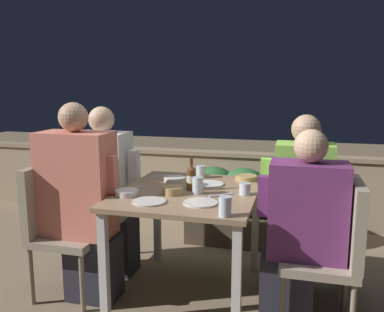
{
  "coord_description": "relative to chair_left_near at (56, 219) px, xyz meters",
  "views": [
    {
      "loc": [
        0.69,
        -2.52,
        1.43
      ],
      "look_at": [
        0.0,
        0.08,
        0.96
      ],
      "focal_mm": 38.0,
      "sensor_mm": 36.0,
      "label": 1
    }
  ],
  "objects": [
    {
      "name": "person_purple_stripe",
      "position": [
        1.6,
        0.03,
        0.06
      ],
      "size": [
        0.5,
        0.26,
        1.19
      ],
      "color": "#282833",
      "rests_on": "ground_plane"
    },
    {
      "name": "glass_cup_1",
      "position": [
        1.2,
        -0.25,
        0.26
      ],
      "size": [
        0.07,
        0.07,
        0.11
      ],
      "color": "silver",
      "rests_on": "dining_table"
    },
    {
      "name": "chair_left_near",
      "position": [
        0.0,
        0.0,
        0.0
      ],
      "size": [
        0.44,
        0.43,
        0.9
      ],
      "color": "gray",
      "rests_on": "ground_plane"
    },
    {
      "name": "chair_right_near",
      "position": [
        1.8,
        0.03,
        0.0
      ],
      "size": [
        0.44,
        0.43,
        0.9
      ],
      "color": "gray",
      "rests_on": "ground_plane"
    },
    {
      "name": "planter_hedge",
      "position": [
        1.11,
        1.23,
        -0.15
      ],
      "size": [
        1.02,
        0.47,
        0.69
      ],
      "color": "brown",
      "rests_on": "ground_plane"
    },
    {
      "name": "dining_table",
      "position": [
        0.88,
        0.21,
        0.11
      ],
      "size": [
        0.89,
        1.04,
        0.74
      ],
      "color": "#937556",
      "rests_on": "ground_plane"
    },
    {
      "name": "fork_1",
      "position": [
        0.54,
        0.2,
        0.21
      ],
      "size": [
        0.12,
        0.14,
        0.01
      ],
      "color": "silver",
      "rests_on": "dining_table"
    },
    {
      "name": "plate_2",
      "position": [
        0.96,
        0.4,
        0.21
      ],
      "size": [
        0.22,
        0.22,
        0.01
      ],
      "color": "white",
      "rests_on": "dining_table"
    },
    {
      "name": "glass_cup_2",
      "position": [
        0.95,
        0.15,
        0.26
      ],
      "size": [
        0.07,
        0.07,
        0.11
      ],
      "color": "silver",
      "rests_on": "dining_table"
    },
    {
      "name": "fork_2",
      "position": [
        0.55,
        0.55,
        0.21
      ],
      "size": [
        0.13,
        0.14,
        0.01
      ],
      "color": "silver",
      "rests_on": "dining_table"
    },
    {
      "name": "fork_0",
      "position": [
        1.11,
        0.14,
        0.21
      ],
      "size": [
        0.14,
        0.12,
        0.01
      ],
      "color": "silver",
      "rests_on": "dining_table"
    },
    {
      "name": "bowl_2",
      "position": [
        1.21,
        0.61,
        0.22
      ],
      "size": [
        0.16,
        0.16,
        0.04
      ],
      "color": "tan",
      "rests_on": "dining_table"
    },
    {
      "name": "person_white_polo",
      "position": [
        0.19,
        0.4,
        0.11
      ],
      "size": [
        0.48,
        0.26,
        1.27
      ],
      "color": "#282833",
      "rests_on": "ground_plane"
    },
    {
      "name": "bowl_0",
      "position": [
        0.53,
        -0.01,
        0.22
      ],
      "size": [
        0.15,
        0.15,
        0.04
      ],
      "color": "silver",
      "rests_on": "dining_table"
    },
    {
      "name": "plate_1",
      "position": [
        1.02,
        -0.06,
        0.21
      ],
      "size": [
        0.21,
        0.21,
        0.01
      ],
      "color": "silver",
      "rests_on": "dining_table"
    },
    {
      "name": "bowl_1",
      "position": [
        0.71,
        0.44,
        0.22
      ],
      "size": [
        0.16,
        0.16,
        0.03
      ],
      "color": "beige",
      "rests_on": "dining_table"
    },
    {
      "name": "beer_bottle",
      "position": [
        0.89,
        0.23,
        0.29
      ],
      "size": [
        0.06,
        0.06,
        0.22
      ],
      "color": "brown",
      "rests_on": "dining_table"
    },
    {
      "name": "chair_right_far",
      "position": [
        1.78,
        0.42,
        0.0
      ],
      "size": [
        0.44,
        0.43,
        0.9
      ],
      "color": "gray",
      "rests_on": "ground_plane"
    },
    {
      "name": "person_green_blouse",
      "position": [
        1.58,
        0.42,
        0.09
      ],
      "size": [
        0.47,
        0.26,
        1.24
      ],
      "color": "#282833",
      "rests_on": "ground_plane"
    },
    {
      "name": "person_coral_top",
      "position": [
        0.2,
        0.0,
        0.12
      ],
      "size": [
        0.52,
        0.26,
        1.32
      ],
      "color": "#282833",
      "rests_on": "ground_plane"
    },
    {
      "name": "chair_left_far",
      "position": [
        -0.01,
        0.4,
        0.0
      ],
      "size": [
        0.44,
        0.43,
        0.9
      ],
      "color": "gray",
      "rests_on": "ground_plane"
    },
    {
      "name": "bowl_3",
      "position": [
        0.8,
        0.1,
        0.23
      ],
      "size": [
        0.14,
        0.14,
        0.05
      ],
      "color": "tan",
      "rests_on": "dining_table"
    },
    {
      "name": "ground_plane",
      "position": [
        0.88,
        0.21,
        -0.53
      ],
      "size": [
        16.0,
        16.0,
        0.0
      ],
      "primitive_type": "plane",
      "color": "#847056"
    },
    {
      "name": "plate_0",
      "position": [
        0.72,
        -0.11,
        0.21
      ],
      "size": [
        0.2,
        0.2,
        0.01
      ],
      "color": "silver",
      "rests_on": "dining_table"
    },
    {
      "name": "glass_cup_3",
      "position": [
        0.86,
        0.6,
        0.25
      ],
      "size": [
        0.07,
        0.07,
        0.09
      ],
      "color": "silver",
      "rests_on": "dining_table"
    },
    {
      "name": "parapet_wall",
      "position": [
        0.88,
        1.82,
        -0.16
      ],
      "size": [
        9.0,
        0.18,
        0.74
      ],
      "color": "tan",
      "rests_on": "ground_plane"
    },
    {
      "name": "glass_cup_0",
      "position": [
        1.25,
        0.21,
        0.24
      ],
      "size": [
        0.07,
        0.07,
        0.08
      ],
      "color": "silver",
      "rests_on": "dining_table"
    }
  ]
}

